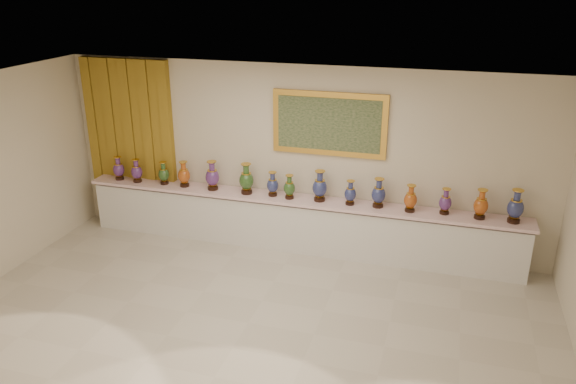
# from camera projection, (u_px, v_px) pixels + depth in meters

# --- Properties ---
(ground) EXTENTS (8.00, 8.00, 0.00)m
(ground) POSITION_uv_depth(u_px,v_px,m) (248.00, 323.00, 7.36)
(ground) COLOR beige
(ground) RESTS_ON ground
(room) EXTENTS (8.00, 8.00, 8.00)m
(room) POSITION_uv_depth(u_px,v_px,m) (160.00, 141.00, 9.61)
(room) COLOR beige
(room) RESTS_ON ground
(counter) EXTENTS (7.28, 0.48, 0.90)m
(counter) POSITION_uv_depth(u_px,v_px,m) (295.00, 224.00, 9.23)
(counter) COLOR white
(counter) RESTS_ON ground
(vase_0) EXTENTS (0.23, 0.23, 0.42)m
(vase_0) POSITION_uv_depth(u_px,v_px,m) (119.00, 169.00, 9.81)
(vase_0) COLOR black
(vase_0) RESTS_ON counter
(vase_1) EXTENTS (0.23, 0.23, 0.41)m
(vase_1) POSITION_uv_depth(u_px,v_px,m) (137.00, 172.00, 9.69)
(vase_1) COLOR black
(vase_1) RESTS_ON counter
(vase_2) EXTENTS (0.21, 0.21, 0.40)m
(vase_2) POSITION_uv_depth(u_px,v_px,m) (164.00, 174.00, 9.60)
(vase_2) COLOR black
(vase_2) RESTS_ON counter
(vase_3) EXTENTS (0.25, 0.25, 0.44)m
(vase_3) POSITION_uv_depth(u_px,v_px,m) (184.00, 175.00, 9.48)
(vase_3) COLOR black
(vase_3) RESTS_ON counter
(vase_4) EXTENTS (0.30, 0.30, 0.50)m
(vase_4) POSITION_uv_depth(u_px,v_px,m) (212.00, 177.00, 9.33)
(vase_4) COLOR black
(vase_4) RESTS_ON counter
(vase_5) EXTENTS (0.31, 0.31, 0.52)m
(vase_5) POSITION_uv_depth(u_px,v_px,m) (246.00, 180.00, 9.16)
(vase_5) COLOR black
(vase_5) RESTS_ON counter
(vase_6) EXTENTS (0.21, 0.21, 0.41)m
(vase_6) POSITION_uv_depth(u_px,v_px,m) (273.00, 185.00, 9.09)
(vase_6) COLOR black
(vase_6) RESTS_ON counter
(vase_7) EXTENTS (0.24, 0.24, 0.40)m
(vase_7) POSITION_uv_depth(u_px,v_px,m) (289.00, 188.00, 8.97)
(vase_7) COLOR black
(vase_7) RESTS_ON counter
(vase_8) EXTENTS (0.29, 0.29, 0.50)m
(vase_8) POSITION_uv_depth(u_px,v_px,m) (320.00, 187.00, 8.87)
(vase_8) COLOR black
(vase_8) RESTS_ON counter
(vase_9) EXTENTS (0.24, 0.24, 0.40)m
(vase_9) POSITION_uv_depth(u_px,v_px,m) (350.00, 194.00, 8.74)
(vase_9) COLOR black
(vase_9) RESTS_ON counter
(vase_10) EXTENTS (0.28, 0.28, 0.47)m
(vase_10) POSITION_uv_depth(u_px,v_px,m) (379.00, 194.00, 8.63)
(vase_10) COLOR black
(vase_10) RESTS_ON counter
(vase_11) EXTENTS (0.22, 0.22, 0.43)m
(vase_11) POSITION_uv_depth(u_px,v_px,m) (410.00, 200.00, 8.47)
(vase_11) COLOR black
(vase_11) RESTS_ON counter
(vase_12) EXTENTS (0.23, 0.23, 0.40)m
(vase_12) POSITION_uv_depth(u_px,v_px,m) (445.00, 203.00, 8.39)
(vase_12) COLOR black
(vase_12) RESTS_ON counter
(vase_13) EXTENTS (0.24, 0.24, 0.46)m
(vase_13) POSITION_uv_depth(u_px,v_px,m) (481.00, 206.00, 8.22)
(vase_13) COLOR black
(vase_13) RESTS_ON counter
(vase_14) EXTENTS (0.27, 0.27, 0.51)m
(vase_14) POSITION_uv_depth(u_px,v_px,m) (515.00, 208.00, 8.09)
(vase_14) COLOR black
(vase_14) RESTS_ON counter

